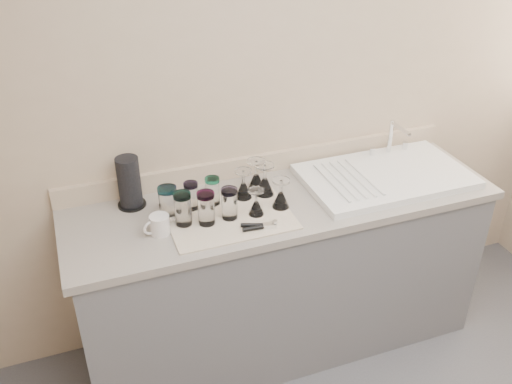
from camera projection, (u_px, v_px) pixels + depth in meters
name	position (u px, v px, depth m)	size (l,w,h in m)	color
room_envelope	(480.00, 212.00, 1.39)	(3.54, 3.50, 2.52)	#4B4B50
counter_unit	(281.00, 273.00, 2.92)	(2.06, 0.62, 0.90)	slate
sink_unit	(385.00, 175.00, 2.85)	(0.82, 0.50, 0.22)	white
dish_towel	(228.00, 216.00, 2.56)	(0.55, 0.42, 0.01)	silver
tumbler_teal	(170.00, 200.00, 2.54)	(0.07, 0.07, 0.14)	white
tumbler_cyan	(191.00, 196.00, 2.58)	(0.07, 0.07, 0.13)	white
tumbler_purple	(213.00, 191.00, 2.61)	(0.07, 0.07, 0.13)	white
tumbler_magenta	(183.00, 209.00, 2.46)	(0.08, 0.08, 0.15)	white
tumbler_blue	(206.00, 208.00, 2.47)	(0.08, 0.08, 0.15)	white
tumbler_lavender	(229.00, 203.00, 2.51)	(0.07, 0.07, 0.15)	white
tumbler_extra	(167.00, 203.00, 2.50)	(0.08, 0.08, 0.16)	white
goblet_back_left	(243.00, 188.00, 2.67)	(0.08, 0.08, 0.14)	white
goblet_back_right	(265.00, 184.00, 2.69)	(0.09, 0.09, 0.16)	white
goblet_front_left	(256.00, 206.00, 2.55)	(0.07, 0.07, 0.13)	white
goblet_front_right	(281.00, 198.00, 2.60)	(0.08, 0.08, 0.14)	white
goblet_extra	(256.00, 180.00, 2.73)	(0.09, 0.09, 0.16)	white
can_opener	(259.00, 226.00, 2.47)	(0.16, 0.08, 0.02)	silver
white_mug	(159.00, 225.00, 2.43)	(0.13, 0.10, 0.09)	silver
paper_towel_roll	(129.00, 183.00, 2.58)	(0.13, 0.13, 0.25)	black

